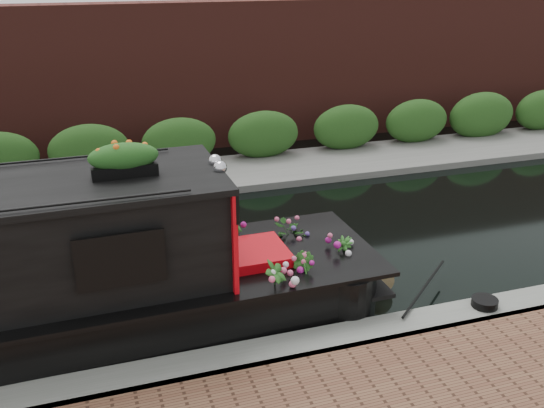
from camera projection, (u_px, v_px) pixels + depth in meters
name	position (u px, v px, depth m)	size (l,w,h in m)	color
ground	(237.00, 254.00, 11.17)	(80.00, 80.00, 0.00)	black
near_bank_coping	(299.00, 359.00, 8.27)	(40.00, 0.60, 0.50)	slate
far_bank_path	(193.00, 181.00, 14.87)	(40.00, 2.40, 0.34)	#62625D
far_hedge	(187.00, 169.00, 15.67)	(40.00, 1.10, 2.80)	#224918
far_brick_wall	(173.00, 147.00, 17.52)	(40.00, 1.00, 8.00)	#4C1F19
rope_fender	(377.00, 277.00, 9.98)	(0.40, 0.40, 0.44)	olive
coiled_mooring_rope	(485.00, 302.00, 9.03)	(0.39, 0.39, 0.12)	black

